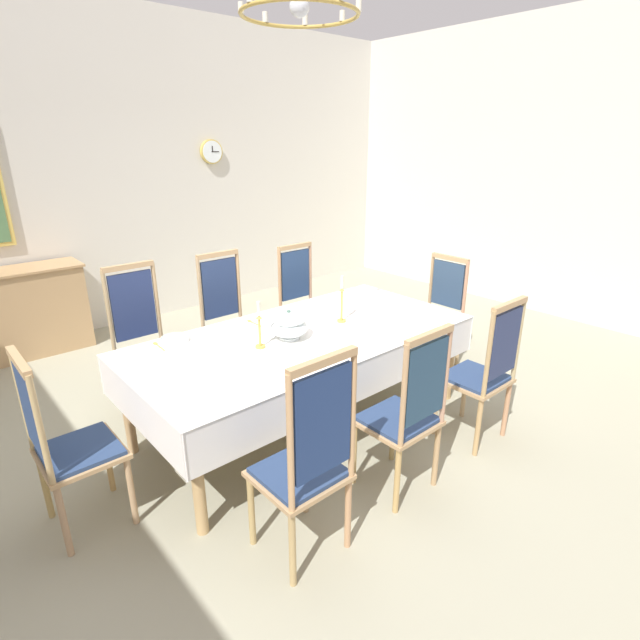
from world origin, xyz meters
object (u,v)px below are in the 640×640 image
at_px(soup_tureen, 289,325).
at_px(chair_head_west, 65,442).
at_px(chair_north_a, 144,341).
at_px(spoon_secondary, 157,344).
at_px(candlestick_west, 260,330).
at_px(spoon_primary, 251,322).
at_px(chair_south_b, 406,411).
at_px(chair_north_c, 303,302).
at_px(chair_north_b, 229,320).
at_px(mounted_clock, 211,152).
at_px(bowl_near_right, 175,339).
at_px(chair_south_a, 307,460).
at_px(sideboard, 10,315).
at_px(candlestick_east, 342,303).
at_px(chair_south_c, 484,370).
at_px(chandelier, 299,13).
at_px(dining_table, 304,343).
at_px(bowl_near_left, 265,317).
at_px(chair_head_east, 438,311).

bearing_deg(soup_tureen, chair_head_west, 180.00).
relative_size(chair_north_a, spoon_secondary, 6.79).
xyz_separation_m(candlestick_west, spoon_primary, (0.23, 0.46, -0.13)).
relative_size(chair_south_b, chair_north_c, 0.98).
distance_m(chair_north_b, mounted_clock, 2.79).
bearing_deg(bowl_near_right, chair_north_b, 35.29).
bearing_deg(chair_south_b, mounted_clock, 74.63).
distance_m(candlestick_west, spoon_secondary, 0.75).
bearing_deg(mounted_clock, soup_tureen, -111.57).
xyz_separation_m(chair_south_a, soup_tureen, (0.68, 1.02, 0.26)).
height_order(soup_tureen, spoon_secondary, soup_tureen).
bearing_deg(chair_north_b, sideboard, -53.67).
distance_m(chair_north_b, chair_north_c, 0.86).
height_order(chair_south_b, candlestick_east, candlestick_east).
bearing_deg(chair_head_west, spoon_primary, 106.79).
distance_m(chair_south_b, bowl_near_right, 1.70).
bearing_deg(spoon_secondary, chair_south_c, -40.91).
bearing_deg(chandelier, chair_north_c, 50.88).
distance_m(bowl_near_right, sideboard, 2.54).
xyz_separation_m(chair_north_b, spoon_secondary, (-0.88, -0.51, 0.17)).
xyz_separation_m(candlestick_east, spoon_secondary, (-1.30, 0.52, -0.15)).
height_order(dining_table, chair_head_west, chair_head_west).
relative_size(bowl_near_right, mounted_clock, 0.65).
xyz_separation_m(bowl_near_right, chandelier, (0.79, -0.49, 2.04)).
distance_m(dining_table, chair_south_b, 1.03).
distance_m(chair_south_a, mounted_clock, 4.81).
distance_m(bowl_near_left, sideboard, 2.87).
relative_size(soup_tureen, mounted_clock, 0.93).
relative_size(spoon_primary, sideboard, 0.12).
distance_m(spoon_secondary, sideboard, 2.48).
relative_size(chair_north_a, chair_south_b, 1.08).
bearing_deg(spoon_secondary, mounted_clock, 53.00).
xyz_separation_m(chair_south_b, bowl_near_right, (-0.75, 1.51, 0.21)).
bearing_deg(bowl_near_right, sideboard, 104.79).
relative_size(chair_north_a, spoon_primary, 6.79).
distance_m(bowl_near_left, spoon_secondary, 0.88).
xyz_separation_m(chair_north_c, bowl_near_right, (-1.62, -0.53, 0.20)).
bearing_deg(candlestick_east, soup_tureen, 180.00).
bearing_deg(chair_south_b, spoon_secondary, 119.82).
distance_m(chair_north_b, bowl_near_right, 0.94).
bearing_deg(chair_south_c, chair_north_a, 128.87).
bearing_deg(chair_head_west, bowl_near_right, 118.60).
xyz_separation_m(chair_head_west, chandelier, (1.68, -0.00, 2.26)).
xyz_separation_m(chair_north_c, candlestick_west, (-1.22, -1.02, 0.31)).
height_order(soup_tureen, spoon_primary, soup_tureen).
relative_size(chair_north_b, candlestick_west, 3.53).
bearing_deg(chair_head_west, mounted_clock, 138.49).
xyz_separation_m(chair_north_a, soup_tureen, (0.68, -1.02, 0.26)).
height_order(chair_north_b, chair_head_east, chair_north_b).
relative_size(dining_table, chair_head_west, 2.30).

